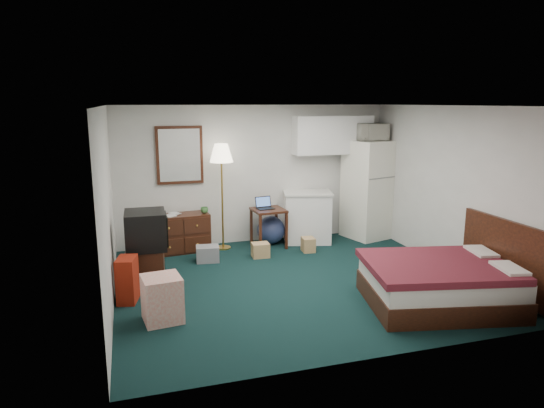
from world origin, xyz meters
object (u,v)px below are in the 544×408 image
object	(u,v)px
tv_stand	(146,265)
suitcase	(127,280)
desk	(269,228)
dresser	(181,233)
bed	(439,284)
fridge	(368,189)
floor_lamp	(222,197)
kitchen_counter	(307,217)

from	to	relation	value
tv_stand	suitcase	world-z (taller)	suitcase
desk	dresser	bearing A→B (deg)	169.51
desk	bed	size ratio (longest dim) A/B	0.39
desk	suitcase	distance (m)	3.04
fridge	suitcase	world-z (taller)	fridge
fridge	tv_stand	distance (m)	4.44
suitcase	floor_lamp	bearing A→B (deg)	63.11
floor_lamp	desk	distance (m)	1.00
bed	tv_stand	world-z (taller)	bed
floor_lamp	fridge	distance (m)	2.81
suitcase	bed	bearing A→B (deg)	-5.25
fridge	suitcase	xyz separation A→B (m)	(-4.45, -1.91, -0.63)
kitchen_counter	tv_stand	xyz separation A→B (m)	(-2.97, -1.32, -0.20)
kitchen_counter	fridge	bearing A→B (deg)	13.46
kitchen_counter	floor_lamp	bearing A→B (deg)	-165.40
desk	bed	bearing A→B (deg)	-70.56
kitchen_counter	bed	bearing A→B (deg)	-64.98
dresser	kitchen_counter	bearing A→B (deg)	-6.56
floor_lamp	fridge	xyz separation A→B (m)	(2.81, -0.04, -0.00)
floor_lamp	bed	bearing A→B (deg)	-56.13
tv_stand	suitcase	size ratio (longest dim) A/B	0.95
kitchen_counter	fridge	xyz separation A→B (m)	(1.22, -0.03, 0.47)
kitchen_counter	suitcase	bearing A→B (deg)	-134.06
floor_lamp	tv_stand	size ratio (longest dim) A/B	3.28
dresser	bed	size ratio (longest dim) A/B	0.55
dresser	desk	bearing A→B (deg)	-11.78
kitchen_counter	tv_stand	world-z (taller)	kitchen_counter
floor_lamp	desk	size ratio (longest dim) A/B	2.67
bed	suitcase	bearing A→B (deg)	173.38
desk	tv_stand	distance (m)	2.49
desk	suitcase	world-z (taller)	desk
bed	desk	bearing A→B (deg)	125.60
dresser	bed	xyz separation A→B (m)	(2.89, -3.24, -0.05)
fridge	bed	bearing A→B (deg)	-117.40
dresser	desk	size ratio (longest dim) A/B	1.40
dresser	tv_stand	size ratio (longest dim) A/B	1.72
floor_lamp	suitcase	xyz separation A→B (m)	(-1.64, -1.95, -0.63)
floor_lamp	kitchen_counter	world-z (taller)	floor_lamp
fridge	kitchen_counter	bearing A→B (deg)	162.76
kitchen_counter	tv_stand	bearing A→B (deg)	-141.14
suitcase	dresser	bearing A→B (deg)	78.65
floor_lamp	desk	world-z (taller)	floor_lamp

